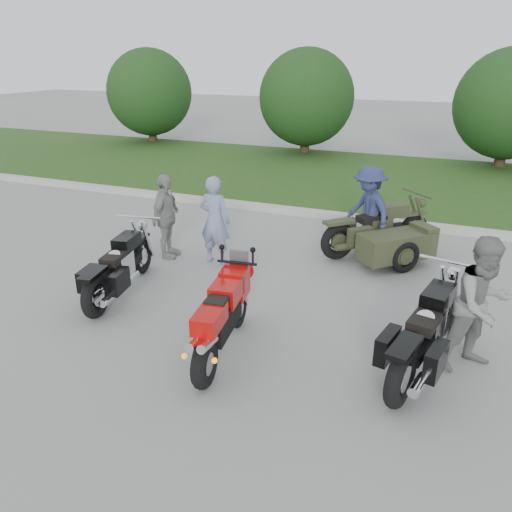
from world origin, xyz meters
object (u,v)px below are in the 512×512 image
at_px(person_stripe, 215,221).
at_px(person_grey, 482,305).
at_px(person_back, 166,217).
at_px(person_denim, 368,210).
at_px(sportbike_red, 222,316).
at_px(cruiser_right, 424,337).
at_px(cruiser_sidecar, 386,239).
at_px(cruiser_left, 118,269).

xyz_separation_m(person_stripe, person_grey, (4.60, -1.83, 0.03)).
bearing_deg(person_stripe, person_back, 7.28).
bearing_deg(person_denim, person_back, -113.14).
relative_size(person_grey, person_denim, 1.00).
xyz_separation_m(sportbike_red, cruiser_right, (2.49, 0.63, -0.09)).
bearing_deg(sportbike_red, cruiser_sidecar, 61.95).
xyz_separation_m(cruiser_right, person_stripe, (-4.00, 2.19, 0.35)).
relative_size(cruiser_right, cruiser_sidecar, 1.11).
bearing_deg(person_grey, sportbike_red, 155.70).
relative_size(cruiser_right, person_back, 1.52).
bearing_deg(cruiser_left, person_grey, -9.84).
xyz_separation_m(cruiser_sidecar, person_back, (-4.01, -1.39, 0.37)).
xyz_separation_m(cruiser_left, person_back, (-0.16, 1.78, 0.36)).
bearing_deg(cruiser_sidecar, sportbike_red, -64.87).
xyz_separation_m(cruiser_right, cruiser_sidecar, (-0.99, 3.50, -0.04)).
height_order(person_stripe, person_denim, person_denim).
relative_size(person_stripe, person_grey, 0.97).
distance_m(cruiser_right, person_denim, 4.10).
relative_size(cruiser_left, cruiser_right, 0.94).
xyz_separation_m(cruiser_left, person_grey, (5.45, 0.04, 0.42)).
distance_m(person_stripe, person_denim, 3.03).
bearing_deg(person_back, sportbike_red, -143.08).
relative_size(sportbike_red, cruiser_right, 0.84).
bearing_deg(person_denim, person_grey, -18.19).
bearing_deg(person_back, cruiser_left, 179.36).
bearing_deg(sportbike_red, person_denim, 68.58).
xyz_separation_m(sportbike_red, person_denim, (1.05, 4.45, 0.30)).
relative_size(cruiser_right, person_denim, 1.42).
height_order(person_grey, person_back, person_grey).
relative_size(cruiser_right, person_grey, 1.42).
distance_m(cruiser_left, cruiser_sidecar, 4.99).
bearing_deg(sportbike_red, cruiser_left, 149.87).
bearing_deg(person_back, cruiser_right, -118.56).
distance_m(cruiser_sidecar, person_denim, 0.70).
height_order(cruiser_left, person_denim, person_denim).
xyz_separation_m(cruiser_right, person_back, (-5.01, 2.11, 0.33)).
bearing_deg(person_stripe, person_grey, 160.91).
xyz_separation_m(cruiser_sidecar, person_denim, (-0.44, 0.32, 0.43)).
height_order(cruiser_right, cruiser_sidecar, cruiser_right).
height_order(cruiser_left, person_grey, person_grey).
distance_m(cruiser_left, cruiser_right, 4.86).
distance_m(sportbike_red, person_grey, 3.26).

